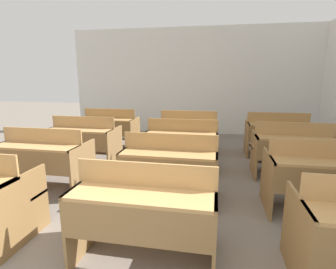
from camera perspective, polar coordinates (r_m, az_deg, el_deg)
wall_back at (r=7.66m, az=5.07°, el=11.41°), size 7.00×0.06×2.97m
bench_front_center at (r=2.35m, az=-4.91°, el=-16.29°), size 1.21×0.71×0.91m
bench_second_left at (r=4.14m, az=-25.49°, el=-4.68°), size 1.21×0.71×0.91m
bench_second_center at (r=3.41m, az=0.41°, el=-6.98°), size 1.21×0.71×0.91m
bench_second_right at (r=3.57m, az=30.47°, el=-7.85°), size 1.21×0.71×0.91m
bench_third_left at (r=5.09m, az=-17.89°, el=-1.09°), size 1.21×0.71×0.91m
bench_third_center at (r=4.54m, az=3.04°, el=-2.05°), size 1.21×0.71×0.91m
bench_third_right at (r=4.67m, az=25.57°, el=-2.88°), size 1.21×0.71×0.91m
bench_back_left at (r=6.17m, az=-12.55°, el=1.49°), size 1.21×0.71×0.91m
bench_back_center at (r=5.68m, az=4.43°, el=0.84°), size 1.21×0.71×0.91m
bench_back_right at (r=5.80m, az=22.65°, el=0.16°), size 1.21×0.71×0.91m
wastepaper_bin at (r=6.76m, az=30.60°, el=-1.73°), size 0.32×0.32×0.32m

